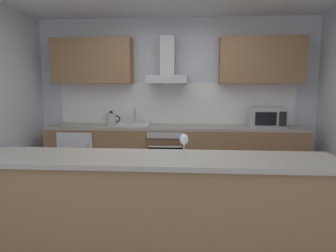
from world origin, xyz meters
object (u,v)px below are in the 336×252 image
Objects in this scene: kettle at (111,119)px; refrigerator at (82,155)px; microwave at (267,117)px; wine_glass at (184,140)px; sink at (134,124)px; range_hood at (167,69)px; oven at (167,154)px.

refrigerator is at bearing 176.50° from kettle.
microwave is 2.38m from kettle.
refrigerator is at bearing 128.05° from wine_glass.
sink is 2.81× the size of wine_glass.
range_hood is (-1.51, 0.16, 0.74)m from microwave.
oven is 1.02m from kettle.
oven is 1.60× the size of sink.
wine_glass is (0.32, -2.17, 0.61)m from oven.
sink is 0.36m from kettle.
microwave reaches higher than wine_glass.
oven is 2.77× the size of kettle.
microwave is at bearing -1.06° from oven.
refrigerator is 2.95m from microwave.
wine_glass is (1.19, -2.13, 0.06)m from kettle.
range_hood reaches higher than microwave.
wine_glass is (-1.19, -2.14, 0.02)m from microwave.
range_hood is 2.43m from wine_glass.
oven is at bearing 0.11° from refrigerator.
refrigerator is 2.82m from wine_glass.
kettle is 1.18m from range_hood.
oven is 0.94× the size of refrigerator.
sink is at bearing 111.08° from wine_glass.
range_hood is at bearing 10.66° from kettle.
oven is at bearing 2.23° from kettle.
kettle is (-0.35, -0.04, 0.08)m from sink.
wine_glass is at bearing -81.57° from oven.
microwave is 1.73× the size of kettle.
range_hood is at bearing 97.96° from wine_glass.
kettle is (-2.38, -0.01, -0.04)m from microwave.
microwave is (1.51, -0.03, 0.59)m from oven.
kettle is (-0.87, -0.03, 0.55)m from oven.
kettle reaches higher than oven.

